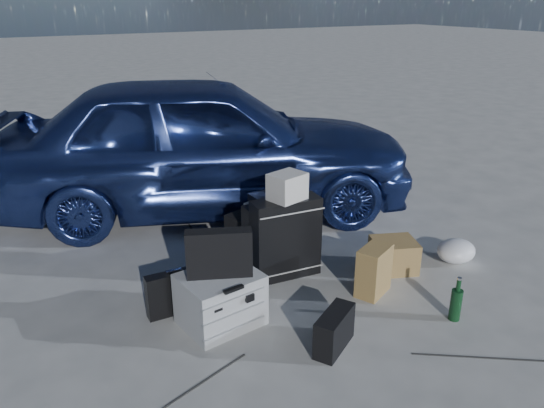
% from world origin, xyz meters
% --- Properties ---
extents(ground, '(60.00, 60.00, 0.00)m').
position_xyz_m(ground, '(0.00, 0.00, 0.00)').
color(ground, '#B0B0AB').
rests_on(ground, ground).
extents(car, '(4.43, 3.06, 1.40)m').
position_xyz_m(car, '(0.12, 2.15, 0.70)').
color(car, '#2F4490').
rests_on(car, ground).
extents(pelican_case, '(0.55, 0.47, 0.37)m').
position_xyz_m(pelican_case, '(-0.64, 0.16, 0.18)').
color(pelican_case, '#97999C').
rests_on(pelican_case, ground).
extents(laptop_bag, '(0.43, 0.27, 0.32)m').
position_xyz_m(laptop_bag, '(-0.63, 0.16, 0.53)').
color(laptop_bag, black).
rests_on(laptop_bag, pelican_case).
extents(briefcase, '(0.41, 0.10, 0.31)m').
position_xyz_m(briefcase, '(-0.86, 0.44, 0.16)').
color(briefcase, black).
rests_on(briefcase, ground).
extents(suitcase_left, '(0.43, 0.16, 0.56)m').
position_xyz_m(suitcase_left, '(0.04, 0.69, 0.28)').
color(suitcase_left, black).
rests_on(suitcase_left, ground).
extents(suitcase_right, '(0.55, 0.24, 0.64)m').
position_xyz_m(suitcase_right, '(0.09, 0.51, 0.32)').
color(suitcase_right, black).
rests_on(suitcase_right, ground).
extents(white_carton, '(0.30, 0.26, 0.20)m').
position_xyz_m(white_carton, '(0.10, 0.52, 0.75)').
color(white_carton, beige).
rests_on(white_carton, suitcase_right).
extents(duffel_bag, '(0.81, 0.52, 0.37)m').
position_xyz_m(duffel_bag, '(0.22, 1.01, 0.19)').
color(duffel_bag, black).
rests_on(duffel_bag, ground).
extents(flat_box_white, '(0.44, 0.38, 0.06)m').
position_xyz_m(flat_box_white, '(0.22, 1.00, 0.41)').
color(flat_box_white, beige).
rests_on(flat_box_white, duffel_bag).
extents(flat_box_black, '(0.30, 0.22, 0.06)m').
position_xyz_m(flat_box_black, '(0.22, 1.02, 0.47)').
color(flat_box_black, black).
rests_on(flat_box_black, flat_box_white).
extents(kraft_bag, '(0.33, 0.27, 0.37)m').
position_xyz_m(kraft_bag, '(0.51, -0.05, 0.19)').
color(kraft_bag, olive).
rests_on(kraft_bag, ground).
extents(cardboard_box, '(0.43, 0.40, 0.26)m').
position_xyz_m(cardboard_box, '(0.89, 0.16, 0.13)').
color(cardboard_box, olive).
rests_on(cardboard_box, ground).
extents(plastic_bag, '(0.37, 0.33, 0.19)m').
position_xyz_m(plastic_bag, '(1.44, 0.01, 0.09)').
color(plastic_bag, white).
rests_on(plastic_bag, ground).
extents(messenger_bag, '(0.38, 0.30, 0.25)m').
position_xyz_m(messenger_bag, '(-0.14, -0.44, 0.13)').
color(messenger_bag, black).
rests_on(messenger_bag, ground).
extents(green_bottle, '(0.10, 0.10, 0.31)m').
position_xyz_m(green_bottle, '(0.77, -0.60, 0.16)').
color(green_bottle, '#0E3217').
rests_on(green_bottle, ground).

